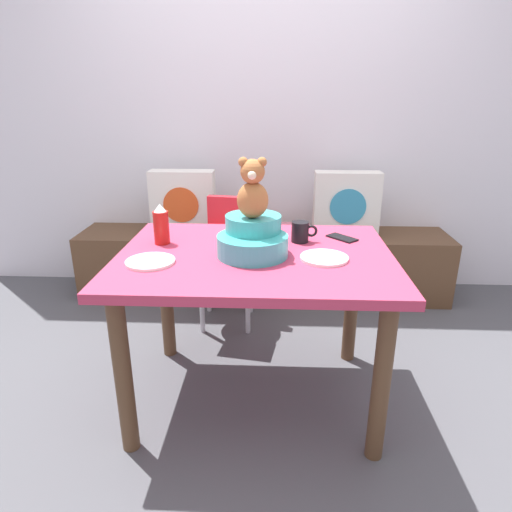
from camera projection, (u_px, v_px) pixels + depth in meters
name	position (u px, v px, depth m)	size (l,w,h in m)	color
ground_plane	(255.00, 395.00, 2.16)	(8.00, 8.00, 0.00)	#4C4C51
back_wall	(265.00, 107.00, 3.08)	(4.40, 0.10, 2.60)	silver
window_bench	(263.00, 264.00, 3.20)	(2.60, 0.44, 0.46)	brown
pillow_floral_left	(183.00, 203.00, 3.05)	(0.44, 0.15, 0.44)	white
pillow_floral_right	(346.00, 204.00, 3.00)	(0.44, 0.15, 0.44)	white
book_stack	(289.00, 229.00, 3.10)	(0.20, 0.14, 0.06)	#C9677D
dining_table	(255.00, 277.00, 1.94)	(1.18, 0.89, 0.74)	#B73351
highchair	(227.00, 244.00, 2.70)	(0.37, 0.49, 0.79)	red
infant_seat_teal	(253.00, 238.00, 1.87)	(0.30, 0.33, 0.16)	teal
teddy_bear	(253.00, 190.00, 1.80)	(0.13, 0.12, 0.25)	#AC6737
ketchup_bottle	(161.00, 225.00, 2.00)	(0.07, 0.07, 0.18)	red
coffee_mug	(301.00, 232.00, 2.03)	(0.12, 0.08, 0.09)	black
dinner_plate_near	(324.00, 258.00, 1.83)	(0.20, 0.20, 0.01)	white
dinner_plate_far	(150.00, 262.00, 1.79)	(0.20, 0.20, 0.01)	white
cell_phone	(342.00, 238.00, 2.09)	(0.07, 0.14, 0.01)	black
table_fork	(252.00, 233.00, 2.16)	(0.02, 0.17, 0.01)	silver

